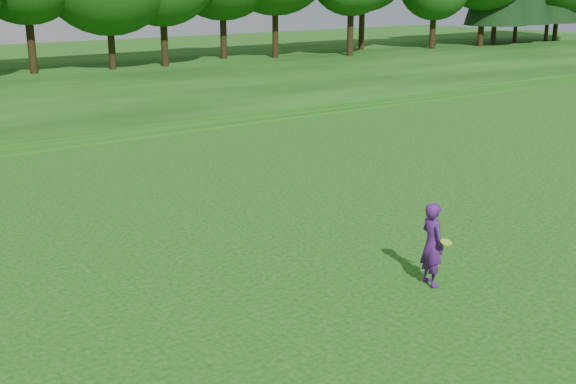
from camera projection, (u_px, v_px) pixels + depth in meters
ground at (451, 321)px, 14.06m from camera, size 140.00×140.00×0.00m
berm at (2, 92)px, 40.77m from camera, size 130.00×30.00×0.60m
walking_path at (89, 140)px, 29.81m from camera, size 130.00×1.60×0.04m
woman at (432, 244)px, 15.49m from camera, size 0.57×0.91×1.86m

